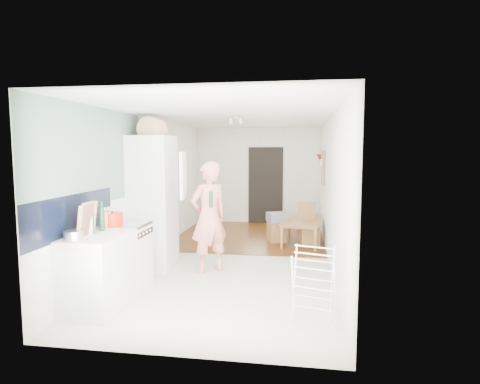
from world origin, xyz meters
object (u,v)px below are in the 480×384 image
(person, at_px, (209,207))
(dining_chair, at_px, (309,225))
(drying_rack, at_px, (314,288))
(dining_table, at_px, (303,233))
(stool, at_px, (277,232))

(person, height_order, dining_chair, person)
(dining_chair, bearing_deg, person, -143.07)
(dining_chair, height_order, drying_rack, drying_rack)
(person, bearing_deg, dining_chair, -172.60)
(person, bearing_deg, dining_table, -167.90)
(dining_chair, height_order, stool, dining_chair)
(stool, bearing_deg, dining_chair, -18.81)
(dining_chair, distance_m, stool, 0.73)
(drying_rack, bearing_deg, stool, 115.09)
(stool, bearing_deg, dining_table, -3.12)
(person, distance_m, drying_rack, 2.44)
(dining_chair, xyz_separation_m, drying_rack, (-0.02, -3.76, 0.00))
(dining_table, height_order, dining_chair, dining_chair)
(drying_rack, bearing_deg, dining_chair, 105.64)
(person, xyz_separation_m, dining_chair, (1.60, 1.99, -0.60))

